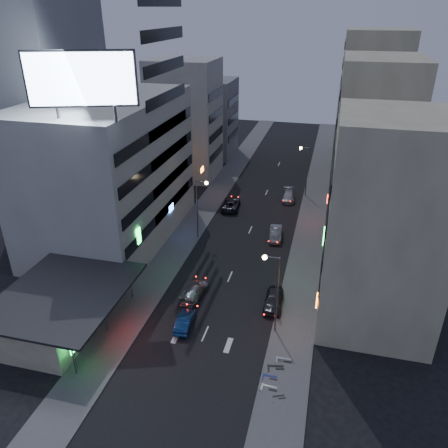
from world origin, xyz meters
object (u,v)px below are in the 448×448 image
(road_car_silver, at_px, (194,291))
(scooter_silver_a, at_px, (278,382))
(scooter_black_a, at_px, (285,390))
(parked_car_left, at_px, (231,204))
(scooter_black_b, at_px, (284,360))
(scooter_silver_b, at_px, (292,354))
(parked_car_right_mid, at_px, (276,234))
(parked_car_right_near, at_px, (274,300))
(scooter_blue, at_px, (278,371))
(person, at_px, (278,312))
(road_car_blue, at_px, (185,321))
(parked_car_right_far, at_px, (289,196))

(road_car_silver, xyz_separation_m, scooter_silver_a, (10.35, -10.31, 0.03))
(scooter_black_a, relative_size, scooter_silver_a, 0.84)
(parked_car_left, bearing_deg, scooter_black_a, 104.59)
(scooter_black_b, height_order, scooter_silver_b, scooter_black_b)
(scooter_silver_a, bearing_deg, parked_car_right_mid, 12.40)
(parked_car_right_mid, bearing_deg, scooter_silver_a, -87.33)
(parked_car_right_near, xyz_separation_m, scooter_black_a, (2.54, -11.24, -0.15))
(scooter_silver_a, distance_m, scooter_black_b, 2.52)
(scooter_blue, bearing_deg, scooter_black_b, -11.86)
(person, relative_size, scooter_black_b, 0.81)
(scooter_blue, bearing_deg, parked_car_left, 20.78)
(parked_car_right_near, bearing_deg, scooter_silver_b, -71.37)
(parked_car_right_mid, distance_m, scooter_silver_a, 25.55)
(scooter_silver_a, height_order, scooter_black_b, scooter_black_b)
(parked_car_right_near, xyz_separation_m, road_car_blue, (-7.76, -5.26, -0.12))
(parked_car_right_mid, distance_m, parked_car_right_far, 13.32)
(road_car_silver, distance_m, scooter_silver_b, 13.03)
(road_car_silver, bearing_deg, person, 173.59)
(parked_car_right_near, distance_m, scooter_black_b, 8.41)
(parked_car_left, distance_m, road_car_silver, 22.99)
(parked_car_right_far, relative_size, scooter_black_a, 2.88)
(scooter_black_a, height_order, scooter_silver_a, scooter_silver_a)
(scooter_black_a, height_order, scooter_blue, scooter_blue)
(parked_car_right_near, distance_m, scooter_blue, 9.69)
(scooter_blue, relative_size, scooter_black_b, 0.89)
(road_car_blue, bearing_deg, scooter_blue, 151.41)
(scooter_blue, xyz_separation_m, scooter_silver_b, (0.90, 2.31, 0.04))
(parked_car_right_mid, distance_m, scooter_black_a, 26.22)
(parked_car_right_near, relative_size, scooter_black_a, 2.75)
(parked_car_right_far, bearing_deg, parked_car_left, -151.64)
(scooter_black_a, bearing_deg, road_car_silver, 22.74)
(parked_car_right_near, relative_size, parked_car_right_mid, 1.02)
(parked_car_right_near, relative_size, parked_car_right_far, 0.95)
(road_car_blue, bearing_deg, parked_car_right_mid, -110.99)
(road_car_blue, xyz_separation_m, scooter_black_a, (10.30, -5.98, -0.03))
(parked_car_left, distance_m, parked_car_right_far, 9.69)
(road_car_blue, bearing_deg, parked_car_left, -90.22)
(scooter_black_a, xyz_separation_m, scooter_blue, (-0.76, 1.72, 0.06))
(parked_car_right_far, xyz_separation_m, scooter_black_a, (4.29, -39.15, -0.06))
(parked_car_right_far, height_order, scooter_silver_a, parked_car_right_far)
(parked_car_right_near, xyz_separation_m, scooter_silver_b, (2.68, -7.21, -0.04))
(parked_car_right_far, relative_size, person, 2.83)
(scooter_black_a, bearing_deg, scooter_black_b, -14.13)
(parked_car_right_mid, height_order, person, person)
(scooter_blue, bearing_deg, parked_car_right_near, 11.46)
(road_car_silver, relative_size, scooter_silver_a, 2.42)
(parked_car_right_mid, xyz_separation_m, road_car_silver, (-6.51, -14.95, -0.04))
(parked_car_right_near, distance_m, road_car_blue, 9.37)
(parked_car_left, height_order, road_car_blue, parked_car_left)
(parked_car_right_mid, bearing_deg, scooter_blue, -87.32)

